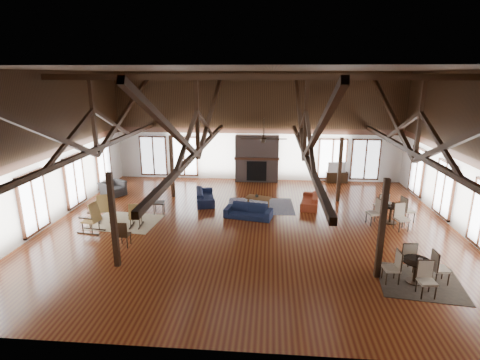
# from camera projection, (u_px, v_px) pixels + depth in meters

# --- Properties ---
(floor) EXTENTS (16.00, 16.00, 0.00)m
(floor) POSITION_uv_depth(u_px,v_px,m) (250.00, 226.00, 14.89)
(floor) COLOR brown
(floor) RESTS_ON ground
(ceiling) EXTENTS (16.00, 14.00, 0.02)m
(ceiling) POSITION_uv_depth(u_px,v_px,m) (251.00, 70.00, 13.26)
(ceiling) COLOR black
(ceiling) RESTS_ON wall_back
(wall_back) EXTENTS (16.00, 0.02, 6.00)m
(wall_back) POSITION_uv_depth(u_px,v_px,m) (258.00, 127.00, 20.79)
(wall_back) COLOR silver
(wall_back) RESTS_ON floor
(wall_front) EXTENTS (16.00, 0.02, 6.00)m
(wall_front) POSITION_uv_depth(u_px,v_px,m) (231.00, 224.00, 7.36)
(wall_front) COLOR silver
(wall_front) RESTS_ON floor
(wall_left) EXTENTS (0.02, 14.00, 6.00)m
(wall_left) POSITION_uv_depth(u_px,v_px,m) (48.00, 149.00, 14.71)
(wall_left) COLOR silver
(wall_left) RESTS_ON floor
(wall_right) EXTENTS (0.02, 14.00, 6.00)m
(wall_right) POSITION_uv_depth(u_px,v_px,m) (473.00, 156.00, 13.44)
(wall_right) COLOR silver
(wall_right) RESTS_ON floor
(roof_truss) EXTENTS (15.60, 14.07, 3.14)m
(roof_truss) POSITION_uv_depth(u_px,v_px,m) (251.00, 125.00, 13.79)
(roof_truss) COLOR black
(roof_truss) RESTS_ON wall_back
(post_grid) EXTENTS (8.16, 7.16, 3.05)m
(post_grid) POSITION_uv_depth(u_px,v_px,m) (250.00, 190.00, 14.47)
(post_grid) COLOR black
(post_grid) RESTS_ON floor
(fireplace) EXTENTS (2.50, 0.69, 2.60)m
(fireplace) POSITION_uv_depth(u_px,v_px,m) (257.00, 159.00, 20.94)
(fireplace) COLOR #65534D
(fireplace) RESTS_ON floor
(ceiling_fan) EXTENTS (1.60, 1.60, 0.75)m
(ceiling_fan) POSITION_uv_depth(u_px,v_px,m) (264.00, 138.00, 12.88)
(ceiling_fan) COLOR black
(ceiling_fan) RESTS_ON roof_truss
(sofa_navy_front) EXTENTS (2.11, 1.17, 0.58)m
(sofa_navy_front) POSITION_uv_depth(u_px,v_px,m) (248.00, 211.00, 15.73)
(sofa_navy_front) COLOR #151D3A
(sofa_navy_front) RESTS_ON floor
(sofa_navy_left) EXTENTS (2.16, 1.21, 0.59)m
(sofa_navy_left) POSITION_uv_depth(u_px,v_px,m) (205.00, 196.00, 17.67)
(sofa_navy_left) COLOR #141B38
(sofa_navy_left) RESTS_ON floor
(sofa_orange) EXTENTS (1.99, 1.03, 0.55)m
(sofa_orange) POSITION_uv_depth(u_px,v_px,m) (310.00, 200.00, 17.15)
(sofa_orange) COLOR maroon
(sofa_orange) RESTS_ON floor
(coffee_table) EXTENTS (1.24, 0.90, 0.43)m
(coffee_table) POSITION_uv_depth(u_px,v_px,m) (259.00, 198.00, 17.12)
(coffee_table) COLOR brown
(coffee_table) RESTS_ON floor
(vase) EXTENTS (0.18, 0.18, 0.17)m
(vase) POSITION_uv_depth(u_px,v_px,m) (257.00, 195.00, 17.08)
(vase) COLOR #B2B2B2
(vase) RESTS_ON coffee_table
(armchair) EXTENTS (1.38, 1.42, 0.71)m
(armchair) POSITION_uv_depth(u_px,v_px,m) (113.00, 189.00, 18.63)
(armchair) COLOR #2B2B2D
(armchair) RESTS_ON floor
(side_table_lamp) EXTENTS (0.42, 0.42, 1.07)m
(side_table_lamp) POSITION_uv_depth(u_px,v_px,m) (108.00, 183.00, 19.37)
(side_table_lamp) COLOR black
(side_table_lamp) RESTS_ON floor
(rocking_chair_a) EXTENTS (0.76, 1.01, 1.16)m
(rocking_chair_a) POSITION_uv_depth(u_px,v_px,m) (104.00, 208.00, 15.32)
(rocking_chair_a) COLOR olive
(rocking_chair_a) RESTS_ON floor
(rocking_chair_b) EXTENTS (0.46, 0.78, 0.97)m
(rocking_chair_b) POSITION_uv_depth(u_px,v_px,m) (135.00, 216.00, 14.74)
(rocking_chair_b) COLOR olive
(rocking_chair_b) RESTS_ON floor
(rocking_chair_c) EXTENTS (1.00, 0.63, 1.21)m
(rocking_chair_c) POSITION_uv_depth(u_px,v_px,m) (93.00, 218.00, 14.20)
(rocking_chair_c) COLOR olive
(rocking_chair_c) RESTS_ON floor
(side_chair_a) EXTENTS (0.51, 0.51, 1.08)m
(side_chair_a) POSITION_uv_depth(u_px,v_px,m) (156.00, 200.00, 16.14)
(side_chair_a) COLOR black
(side_chair_a) RESTS_ON floor
(side_chair_b) EXTENTS (0.40, 0.40, 0.95)m
(side_chair_b) POSITION_uv_depth(u_px,v_px,m) (123.00, 233.00, 12.97)
(side_chair_b) COLOR black
(side_chair_b) RESTS_ON floor
(cafe_table_near) EXTENTS (1.87, 1.87, 0.97)m
(cafe_table_near) POSITION_uv_depth(u_px,v_px,m) (416.00, 267.00, 10.78)
(cafe_table_near) COLOR black
(cafe_table_near) RESTS_ON floor
(cafe_table_far) EXTENTS (2.05, 2.05, 1.05)m
(cafe_table_far) POSITION_uv_depth(u_px,v_px,m) (391.00, 211.00, 15.13)
(cafe_table_far) COLOR black
(cafe_table_far) RESTS_ON floor
(cup_near) EXTENTS (0.14, 0.14, 0.10)m
(cup_near) POSITION_uv_depth(u_px,v_px,m) (420.00, 260.00, 10.61)
(cup_near) COLOR #B2B2B2
(cup_near) RESTS_ON cafe_table_near
(cup_far) EXTENTS (0.13, 0.13, 0.10)m
(cup_far) POSITION_uv_depth(u_px,v_px,m) (390.00, 203.00, 15.13)
(cup_far) COLOR #B2B2B2
(cup_far) RESTS_ON cafe_table_far
(tv_console) EXTENTS (1.17, 0.44, 0.58)m
(tv_console) POSITION_uv_depth(u_px,v_px,m) (337.00, 177.00, 20.93)
(tv_console) COLOR black
(tv_console) RESTS_ON floor
(television) EXTENTS (1.04, 0.27, 0.60)m
(television) POSITION_uv_depth(u_px,v_px,m) (337.00, 167.00, 20.77)
(television) COLOR #B2B2B2
(television) RESTS_ON tv_console
(rug_tan) EXTENTS (2.84, 2.33, 0.01)m
(rug_tan) POSITION_uv_depth(u_px,v_px,m) (125.00, 222.00, 15.34)
(rug_tan) COLOR tan
(rug_tan) RESTS_ON floor
(rug_navy) EXTENTS (3.10, 2.38, 0.01)m
(rug_navy) POSITION_uv_depth(u_px,v_px,m) (261.00, 206.00, 17.20)
(rug_navy) COLOR #1C214F
(rug_navy) RESTS_ON floor
(rug_dark) EXTENTS (2.53, 2.35, 0.01)m
(rug_dark) POSITION_uv_depth(u_px,v_px,m) (420.00, 282.00, 10.91)
(rug_dark) COLOR black
(rug_dark) RESTS_ON floor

